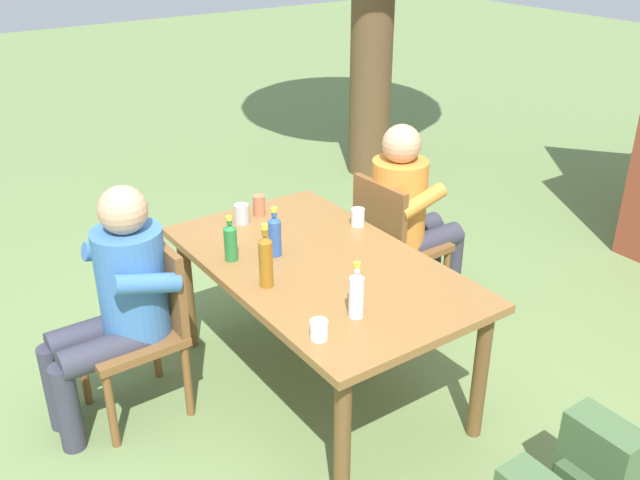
{
  "coord_description": "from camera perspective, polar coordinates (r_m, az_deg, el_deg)",
  "views": [
    {
      "loc": [
        2.44,
        -1.69,
        2.3
      ],
      "look_at": [
        0.0,
        0.0,
        0.84
      ],
      "focal_mm": 39.41,
      "sensor_mm": 36.0,
      "label": 1
    }
  ],
  "objects": [
    {
      "name": "ground_plane",
      "position": [
        3.76,
        0.0,
        -11.64
      ],
      "size": [
        24.0,
        24.0,
        0.0
      ],
      "primitive_type": "plane",
      "color": "#6B844C"
    },
    {
      "name": "dining_table",
      "position": [
        3.4,
        0.0,
        -3.11
      ],
      "size": [
        1.6,
        0.94,
        0.72
      ],
      "color": "olive",
      "rests_on": "ground_plane"
    },
    {
      "name": "chair_near_left",
      "position": [
        3.46,
        -14.1,
        -6.33
      ],
      "size": [
        0.45,
        0.45,
        0.87
      ],
      "color": "brown",
      "rests_on": "ground_plane"
    },
    {
      "name": "chair_far_left",
      "position": [
        4.14,
        5.96,
        0.04
      ],
      "size": [
        0.46,
        0.46,
        0.87
      ],
      "color": "brown",
      "rests_on": "ground_plane"
    },
    {
      "name": "person_in_white_shirt",
      "position": [
        3.35,
        -16.13,
        -4.45
      ],
      "size": [
        0.47,
        0.61,
        1.18
      ],
      "color": "#3D70B2",
      "rests_on": "ground_plane"
    },
    {
      "name": "person_in_plaid_shirt",
      "position": [
        4.14,
        7.18,
        2.51
      ],
      "size": [
        0.47,
        0.61,
        1.18
      ],
      "color": "orange",
      "rests_on": "ground_plane"
    },
    {
      "name": "bottle_amber",
      "position": [
        3.12,
        -4.42,
        -1.6
      ],
      "size": [
        0.06,
        0.06,
        0.31
      ],
      "color": "#996019",
      "rests_on": "dining_table"
    },
    {
      "name": "bottle_clear",
      "position": [
        2.9,
        2.97,
        -4.36
      ],
      "size": [
        0.06,
        0.06,
        0.25
      ],
      "color": "white",
      "rests_on": "dining_table"
    },
    {
      "name": "bottle_blue",
      "position": [
        3.39,
        -3.7,
        0.41
      ],
      "size": [
        0.06,
        0.06,
        0.25
      ],
      "color": "#2D56A3",
      "rests_on": "dining_table"
    },
    {
      "name": "bottle_green",
      "position": [
        3.37,
        -7.28,
        -0.1
      ],
      "size": [
        0.06,
        0.06,
        0.23
      ],
      "color": "#287A38",
      "rests_on": "dining_table"
    },
    {
      "name": "cup_glass",
      "position": [
        3.73,
        3.09,
        1.86
      ],
      "size": [
        0.07,
        0.07,
        0.1
      ],
      "primitive_type": "cylinder",
      "color": "silver",
      "rests_on": "dining_table"
    },
    {
      "name": "cup_steel",
      "position": [
        3.77,
        -6.38,
        2.11
      ],
      "size": [
        0.08,
        0.08,
        0.11
      ],
      "primitive_type": "cylinder",
      "color": "#B2B7BC",
      "rests_on": "dining_table"
    },
    {
      "name": "cup_white",
      "position": [
        2.79,
        -0.08,
        -7.3
      ],
      "size": [
        0.07,
        0.07,
        0.08
      ],
      "primitive_type": "cylinder",
      "color": "white",
      "rests_on": "dining_table"
    },
    {
      "name": "cup_terracotta",
      "position": [
        3.85,
        -4.97,
        2.8
      ],
      "size": [
        0.07,
        0.07,
        0.12
      ],
      "primitive_type": "cylinder",
      "color": "#BC6B47",
      "rests_on": "dining_table"
    },
    {
      "name": "backpack_by_far_side",
      "position": [
        3.18,
        21.49,
        -17.03
      ],
      "size": [
        0.3,
        0.22,
        0.45
      ],
      "color": "#47663D",
      "rests_on": "ground_plane"
    }
  ]
}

